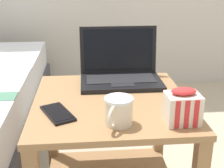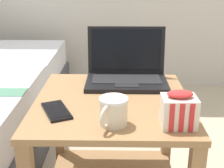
% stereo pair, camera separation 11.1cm
% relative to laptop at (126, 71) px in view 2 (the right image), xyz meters
% --- Properties ---
extents(bedside_table, '(0.58, 0.60, 0.55)m').
position_rel_laptop_xyz_m(bedside_table, '(-0.06, -0.20, -0.24)').
color(bedside_table, '#997047').
rests_on(bedside_table, ground_plane).
extents(laptop, '(0.34, 0.24, 0.23)m').
position_rel_laptop_xyz_m(laptop, '(0.00, 0.00, 0.00)').
color(laptop, black).
rests_on(laptop, bedside_table).
extents(mug_front_left, '(0.09, 0.12, 0.09)m').
position_rel_laptop_xyz_m(mug_front_left, '(-0.05, -0.40, 0.00)').
color(mug_front_left, beige).
rests_on(mug_front_left, bedside_table).
extents(snack_bag, '(0.11, 0.09, 0.12)m').
position_rel_laptop_xyz_m(snack_bag, '(0.15, -0.41, 0.01)').
color(snack_bag, silver).
rests_on(snack_bag, bedside_table).
extents(cell_phone, '(0.13, 0.17, 0.01)m').
position_rel_laptop_xyz_m(cell_phone, '(-0.25, -0.31, -0.04)').
color(cell_phone, black).
rests_on(cell_phone, bedside_table).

